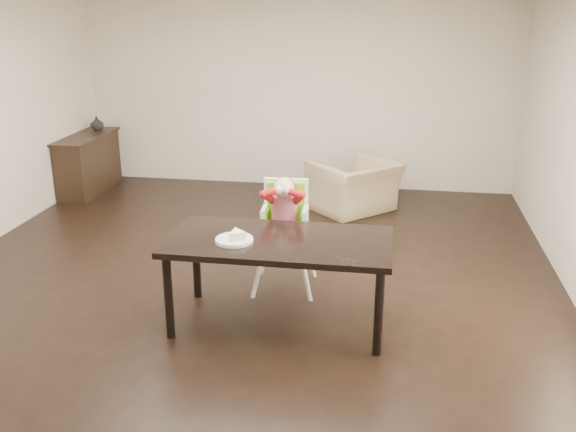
% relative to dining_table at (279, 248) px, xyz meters
% --- Properties ---
extents(ground, '(7.00, 7.00, 0.00)m').
position_rel_dining_table_xyz_m(ground, '(-0.48, 0.61, -0.67)').
color(ground, black).
rests_on(ground, ground).
extents(room_walls, '(6.02, 7.02, 2.71)m').
position_rel_dining_table_xyz_m(room_walls, '(-0.48, 0.61, 1.18)').
color(room_walls, beige).
rests_on(room_walls, ground).
extents(dining_table, '(1.80, 0.90, 0.75)m').
position_rel_dining_table_xyz_m(dining_table, '(0.00, 0.00, 0.00)').
color(dining_table, black).
rests_on(dining_table, ground).
extents(high_chair, '(0.47, 0.47, 1.07)m').
position_rel_dining_table_xyz_m(high_chair, '(-0.08, 0.72, 0.08)').
color(high_chair, white).
rests_on(high_chair, ground).
extents(plate, '(0.31, 0.31, 0.09)m').
position_rel_dining_table_xyz_m(plate, '(-0.33, -0.11, 0.11)').
color(plate, white).
rests_on(plate, dining_table).
extents(armchair, '(1.14, 1.14, 0.85)m').
position_rel_dining_table_xyz_m(armchair, '(0.42, 3.07, -0.24)').
color(armchair, tan).
rests_on(armchair, ground).
extents(sideboard, '(0.44, 1.26, 0.79)m').
position_rel_dining_table_xyz_m(sideboard, '(-3.26, 3.31, -0.27)').
color(sideboard, black).
rests_on(sideboard, ground).
extents(vase, '(0.24, 0.24, 0.18)m').
position_rel_dining_table_xyz_m(vase, '(-3.26, 3.68, 0.21)').
color(vase, '#99999E').
rests_on(vase, sideboard).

